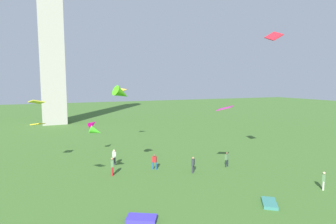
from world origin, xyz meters
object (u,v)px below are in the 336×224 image
object	(u,v)px
person_0	(112,165)
kite_flying_1	(122,94)
person_5	(154,161)
kite_flying_7	(96,131)
kite_flying_0	(225,108)
kite_flying_3	(274,36)
person_4	(227,158)
kite_flying_4	(38,124)
kite_flying_6	(93,124)
kite_bundle_1	(142,219)
monument_obelisk	(50,13)
kite_bundle_2	(269,203)
person_1	(193,164)
person_2	(324,180)
kite_flying_5	(123,90)
kite_flying_2	(36,102)
person_3	(114,156)

from	to	relation	value
person_0	kite_flying_1	distance (m)	7.11
person_5	kite_flying_7	xyz separation A→B (m)	(-6.16, -1.68, 3.87)
kite_flying_0	kite_flying_3	world-z (taller)	kite_flying_3
person_4	kite_flying_4	distance (m)	20.99
kite_flying_6	kite_bundle_1	size ratio (longest dim) A/B	0.72
monument_obelisk	kite_bundle_2	bearing A→B (deg)	-74.27
person_1	person_2	xyz separation A→B (m)	(8.09, -8.23, -0.04)
person_4	person_5	distance (m)	7.82
kite_flying_5	kite_flying_7	bearing A→B (deg)	-168.58
monument_obelisk	kite_flying_3	distance (m)	48.93
person_1	kite_flying_4	distance (m)	17.45
kite_flying_0	kite_flying_3	xyz separation A→B (m)	(5.11, -0.69, 7.02)
kite_flying_4	kite_flying_6	xyz separation A→B (m)	(6.16, 2.13, -0.62)
person_1	person_5	distance (m)	4.08
kite_flying_1	kite_flying_3	distance (m)	15.94
kite_flying_3	kite_bundle_2	xyz separation A→B (m)	(-5.82, -6.27, -13.51)
monument_obelisk	kite_flying_3	world-z (taller)	monument_obelisk
person_0	kite_flying_6	xyz separation A→B (m)	(-0.54, 8.95, 2.90)
person_2	kite_flying_1	world-z (taller)	kite_flying_1
kite_flying_4	kite_flying_3	bearing A→B (deg)	88.29
kite_flying_2	kite_bundle_2	xyz separation A→B (m)	(15.62, -6.70, -7.57)
person_5	kite_bundle_2	xyz separation A→B (m)	(4.98, -11.16, -0.80)
kite_flying_5	kite_flying_4	bearing A→B (deg)	154.31
monument_obelisk	person_4	world-z (taller)	monument_obelisk
kite_flying_5	person_4	bearing A→B (deg)	-120.53
person_0	kite_flying_0	size ratio (longest dim) A/B	1.04
kite_flying_4	kite_bundle_1	size ratio (longest dim) A/B	0.88
kite_flying_2	kite_flying_5	xyz separation A→B (m)	(10.72, 17.77, 0.27)
kite_flying_5	kite_bundle_1	world-z (taller)	kite_flying_5
kite_flying_6	kite_bundle_1	bearing A→B (deg)	137.62
person_2	kite_flying_3	size ratio (longest dim) A/B	0.82
kite_flying_2	kite_flying_4	xyz separation A→B (m)	(-0.48, 11.22, -3.16)
person_4	kite_flying_2	size ratio (longest dim) A/B	1.19
kite_flying_0	kite_bundle_2	size ratio (longest dim) A/B	0.91
monument_obelisk	kite_flying_0	bearing A→B (deg)	-71.01
person_3	person_1	bearing A→B (deg)	-142.35
monument_obelisk	person_0	bearing A→B (deg)	-83.18
kite_flying_6	kite_flying_2	bearing A→B (deg)	113.25
kite_flying_5	kite_bundle_1	distance (m)	24.75
person_3	kite_bundle_1	bearing A→B (deg)	164.15
person_1	kite_flying_4	xyz separation A→B (m)	(-14.32, 9.30, 3.59)
person_2	kite_flying_6	world-z (taller)	kite_flying_6
kite_flying_0	kite_flying_1	size ratio (longest dim) A/B	0.86
kite_flying_7	kite_bundle_1	size ratio (longest dim) A/B	0.65
person_2	kite_bundle_1	xyz separation A→B (m)	(-15.82, 1.05, -0.74)
person_0	kite_bundle_2	xyz separation A→B (m)	(9.41, -11.11, -0.89)
person_1	person_0	bearing A→B (deg)	-62.93
kite_flying_0	kite_bundle_2	distance (m)	9.54
person_3	person_4	size ratio (longest dim) A/B	1.06
kite_flying_0	kite_bundle_1	size ratio (longest dim) A/B	0.88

